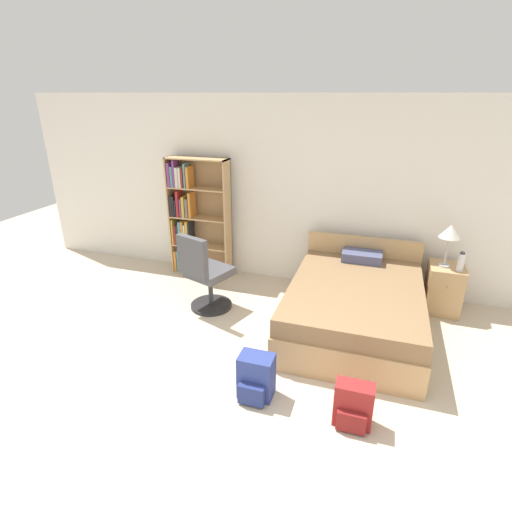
{
  "coord_description": "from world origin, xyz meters",
  "views": [
    {
      "loc": [
        0.85,
        -2.13,
        2.6
      ],
      "look_at": [
        -0.48,
        1.98,
        0.82
      ],
      "focal_mm": 28.0,
      "sensor_mm": 36.0,
      "label": 1
    }
  ],
  "objects_px": {
    "bed": "(355,305)",
    "backpack_red": "(353,406)",
    "table_lamp": "(450,233)",
    "water_bottle": "(461,262)",
    "office_chair": "(205,275)",
    "bookshelf": "(192,216)",
    "nightstand": "(443,288)",
    "backpack_blue": "(256,378)"
  },
  "relations": [
    {
      "from": "bookshelf",
      "to": "office_chair",
      "type": "bearing_deg",
      "value": -57.25
    },
    {
      "from": "nightstand",
      "to": "backpack_blue",
      "type": "distance_m",
      "value": 2.85
    },
    {
      "from": "office_chair",
      "to": "backpack_red",
      "type": "relative_size",
      "value": 2.63
    },
    {
      "from": "bed",
      "to": "water_bottle",
      "type": "distance_m",
      "value": 1.38
    },
    {
      "from": "nightstand",
      "to": "backpack_blue",
      "type": "xyz_separation_m",
      "value": [
        -1.77,
        -2.23,
        -0.11
      ]
    },
    {
      "from": "nightstand",
      "to": "table_lamp",
      "type": "distance_m",
      "value": 0.74
    },
    {
      "from": "bed",
      "to": "backpack_red",
      "type": "relative_size",
      "value": 5.15
    },
    {
      "from": "nightstand",
      "to": "water_bottle",
      "type": "bearing_deg",
      "value": -45.83
    },
    {
      "from": "bookshelf",
      "to": "nightstand",
      "type": "bearing_deg",
      "value": -1.97
    },
    {
      "from": "bed",
      "to": "water_bottle",
      "type": "xyz_separation_m",
      "value": [
        1.14,
        0.65,
        0.43
      ]
    },
    {
      "from": "bed",
      "to": "bookshelf",
      "type": "bearing_deg",
      "value": 160.45
    },
    {
      "from": "table_lamp",
      "to": "water_bottle",
      "type": "height_order",
      "value": "table_lamp"
    },
    {
      "from": "nightstand",
      "to": "backpack_blue",
      "type": "relative_size",
      "value": 1.46
    },
    {
      "from": "water_bottle",
      "to": "backpack_blue",
      "type": "xyz_separation_m",
      "value": [
        -1.88,
        -2.11,
        -0.53
      ]
    },
    {
      "from": "bookshelf",
      "to": "nightstand",
      "type": "relative_size",
      "value": 2.85
    },
    {
      "from": "bed",
      "to": "nightstand",
      "type": "relative_size",
      "value": 3.31
    },
    {
      "from": "office_chair",
      "to": "backpack_red",
      "type": "bearing_deg",
      "value": -35.2
    },
    {
      "from": "bookshelf",
      "to": "backpack_red",
      "type": "relative_size",
      "value": 4.44
    },
    {
      "from": "bookshelf",
      "to": "backpack_red",
      "type": "xyz_separation_m",
      "value": [
        2.64,
        -2.43,
        -0.71
      ]
    },
    {
      "from": "backpack_red",
      "to": "backpack_blue",
      "type": "height_order",
      "value": "backpack_blue"
    },
    {
      "from": "water_bottle",
      "to": "bookshelf",
      "type": "bearing_deg",
      "value": 176.3
    },
    {
      "from": "office_chair",
      "to": "water_bottle",
      "type": "relative_size",
      "value": 4.32
    },
    {
      "from": "backpack_red",
      "to": "bed",
      "type": "bearing_deg",
      "value": 94.93
    },
    {
      "from": "nightstand",
      "to": "table_lamp",
      "type": "relative_size",
      "value": 1.16
    },
    {
      "from": "backpack_red",
      "to": "backpack_blue",
      "type": "xyz_separation_m",
      "value": [
        -0.87,
        0.07,
        0.01
      ]
    },
    {
      "from": "nightstand",
      "to": "backpack_red",
      "type": "relative_size",
      "value": 1.56
    },
    {
      "from": "bed",
      "to": "table_lamp",
      "type": "height_order",
      "value": "table_lamp"
    },
    {
      "from": "bed",
      "to": "office_chair",
      "type": "bearing_deg",
      "value": -175.42
    },
    {
      "from": "bed",
      "to": "table_lamp",
      "type": "bearing_deg",
      "value": 37.39
    },
    {
      "from": "bed",
      "to": "table_lamp",
      "type": "distance_m",
      "value": 1.45
    },
    {
      "from": "table_lamp",
      "to": "office_chair",
      "type": "bearing_deg",
      "value": -162.33
    },
    {
      "from": "table_lamp",
      "to": "backpack_red",
      "type": "xyz_separation_m",
      "value": [
        -0.85,
        -2.29,
        -0.86
      ]
    },
    {
      "from": "bookshelf",
      "to": "backpack_blue",
      "type": "bearing_deg",
      "value": -53.15
    },
    {
      "from": "water_bottle",
      "to": "backpack_red",
      "type": "xyz_separation_m",
      "value": [
        -1.01,
        -2.19,
        -0.54
      ]
    },
    {
      "from": "office_chair",
      "to": "table_lamp",
      "type": "distance_m",
      "value": 3.01
    },
    {
      "from": "bookshelf",
      "to": "table_lamp",
      "type": "xyz_separation_m",
      "value": [
        3.49,
        -0.14,
        0.15
      ]
    },
    {
      "from": "table_lamp",
      "to": "backpack_red",
      "type": "distance_m",
      "value": 2.59
    },
    {
      "from": "nightstand",
      "to": "water_bottle",
      "type": "xyz_separation_m",
      "value": [
        0.11,
        -0.11,
        0.42
      ]
    },
    {
      "from": "water_bottle",
      "to": "backpack_red",
      "type": "height_order",
      "value": "water_bottle"
    },
    {
      "from": "nightstand",
      "to": "backpack_blue",
      "type": "height_order",
      "value": "nightstand"
    },
    {
      "from": "bed",
      "to": "water_bottle",
      "type": "bearing_deg",
      "value": 29.79
    },
    {
      "from": "bed",
      "to": "nightstand",
      "type": "height_order",
      "value": "bed"
    }
  ]
}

